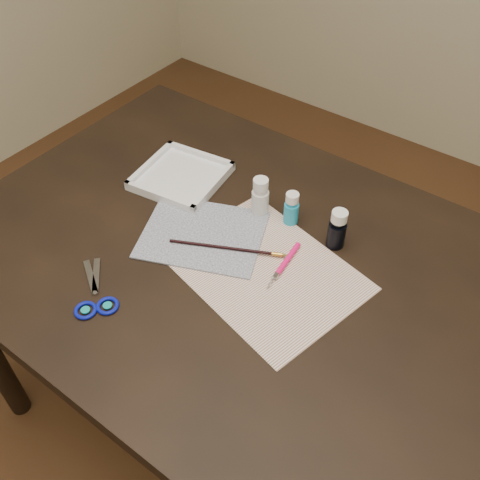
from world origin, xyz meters
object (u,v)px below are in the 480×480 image
Objects in this scene: paint_bottle_navy at (337,229)px; scissors at (91,288)px; paper at (265,270)px; palette_tray at (181,176)px; paint_bottle_cyan at (291,208)px; canvas at (203,234)px; paint_bottle_white at (260,197)px.

scissors is at bearing -129.64° from paint_bottle_navy.
paper is 0.18m from paint_bottle_navy.
scissors is at bearing -77.31° from palette_tray.
paper is at bearing -76.47° from paint_bottle_cyan.
paper is at bearing -20.49° from palette_tray.
paper is 0.17m from canvas.
scissors is (-0.15, -0.40, -0.04)m from paint_bottle_white.
canvas is 0.30m from paint_bottle_navy.
paint_bottle_navy is (0.08, 0.16, 0.05)m from paper.
palette_tray reaches higher than scissors.
paper is 2.19× the size of scissors.
paper is at bearing -1.56° from canvas.
scissors reaches higher than paper.
paint_bottle_cyan is 0.41× the size of palette_tray.
scissors is (-0.34, -0.41, -0.04)m from paint_bottle_navy.
paint_bottle_cyan is (0.14, 0.16, 0.04)m from canvas.
paper is 3.96× the size of paint_bottle_white.
paint_bottle_cyan reaches higher than palette_tray.
canvas is at bearing -149.41° from paint_bottle_navy.
palette_tray is at bearing -45.72° from scissors.
paint_bottle_cyan reaches higher than scissors.
palette_tray is (-0.43, -0.03, -0.04)m from paint_bottle_navy.
canvas is (-0.17, 0.00, 0.00)m from paper.
palette_tray is at bearing 143.97° from canvas.
paper is 4.67× the size of paint_bottle_cyan.
paint_bottle_white is at bearing -176.77° from paint_bottle_navy.
canvas is at bearing 178.44° from paper.
palette_tray is at bearing -174.12° from paint_bottle_cyan.
paint_bottle_navy is at bearing 62.45° from paper.
paper is 4.02× the size of paint_bottle_navy.
paint_bottle_white is 1.02× the size of paint_bottle_navy.
paint_bottle_white is (-0.11, 0.15, 0.05)m from paper.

